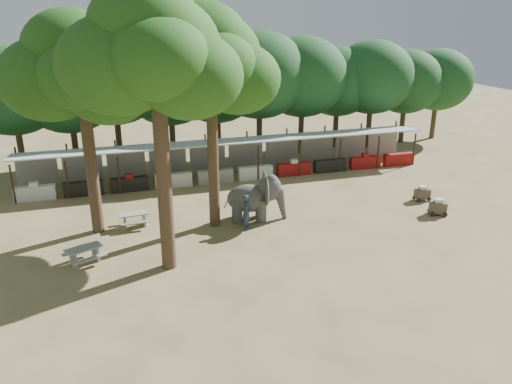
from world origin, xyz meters
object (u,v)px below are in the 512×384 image
object	(u,v)px
yard_tree_center	(152,55)
cart_front	(438,207)
handler	(247,212)
yard_tree_back	(207,61)
cart_back	(422,193)
yard_tree_left	(77,70)
picnic_table_far	(134,218)
picnic_table_near	(84,253)
elephant	(256,197)

from	to	relation	value
yard_tree_center	cart_front	xyz separation A→B (m)	(15.43, 1.47, -8.74)
yard_tree_center	handler	size ratio (longest dim) A/B	6.37
handler	cart_front	distance (m)	10.90
yard_tree_back	cart_back	size ratio (longest dim) A/B	11.56
yard_tree_left	picnic_table_far	bearing A→B (deg)	-3.87
yard_tree_back	picnic_table_near	bearing A→B (deg)	-157.05
picnic_table_near	picnic_table_far	distance (m)	4.38
yard_tree_center	elephant	xyz separation A→B (m)	(5.47, 3.89, -7.92)
elephant	picnic_table_far	bearing A→B (deg)	-175.78
yard_tree_left	yard_tree_back	distance (m)	6.09
handler	yard_tree_back	bearing A→B (deg)	81.31
yard_tree_back	picnic_table_far	bearing A→B (deg)	167.81
elephant	cart_back	distance (m)	10.52
handler	cart_front	world-z (taller)	handler
yard_tree_back	handler	bearing A→B (deg)	-35.96
yard_tree_left	elephant	xyz separation A→B (m)	(8.48, -1.11, -6.92)
yard_tree_back	cart_front	size ratio (longest dim) A/B	10.04
yard_tree_left	yard_tree_center	world-z (taller)	yard_tree_center
yard_tree_center	cart_front	bearing A→B (deg)	5.44
picnic_table_near	cart_front	bearing A→B (deg)	-24.21
elephant	yard_tree_left	bearing A→B (deg)	-174.68
yard_tree_left	cart_back	xyz separation A→B (m)	(18.96, -1.29, -7.75)
yard_tree_left	picnic_table_far	distance (m)	7.96
cart_front	cart_back	distance (m)	2.30
elephant	picnic_table_far	size ratio (longest dim) A/B	2.18
yard_tree_left	handler	size ratio (longest dim) A/B	5.83
yard_tree_center	handler	world-z (taller)	yard_tree_center
elephant	picnic_table_near	size ratio (longest dim) A/B	1.70
yard_tree_back	handler	xyz separation A→B (m)	(1.63, -1.18, -7.60)
handler	cart_back	distance (m)	11.38
yard_tree_center	handler	xyz separation A→B (m)	(4.62, 2.82, -8.26)
cart_back	yard_tree_back	bearing A→B (deg)	-176.56
cart_front	cart_back	xyz separation A→B (m)	(0.53, 2.24, -0.02)
yard_tree_center	picnic_table_far	world-z (taller)	yard_tree_center
cart_back	yard_tree_center	bearing A→B (deg)	-162.19
yard_tree_left	picnic_table_far	xyz separation A→B (m)	(2.00, -0.14, -7.70)
yard_tree_back	picnic_table_near	xyz separation A→B (m)	(-6.48, -2.75, -8.03)
yard_tree_center	picnic_table_far	size ratio (longest dim) A/B	7.61
yard_tree_left	handler	world-z (taller)	yard_tree_left
yard_tree_left	elephant	bearing A→B (deg)	-7.46
yard_tree_back	cart_front	world-z (taller)	yard_tree_back
yard_tree_back	picnic_table_near	distance (m)	10.68
yard_tree_center	handler	bearing A→B (deg)	31.39
picnic_table_near	cart_front	xyz separation A→B (m)	(18.92, 0.22, -0.05)
yard_tree_left	picnic_table_far	size ratio (longest dim) A/B	6.96
handler	cart_front	xyz separation A→B (m)	(10.81, -1.35, -0.48)
yard_tree_left	handler	distance (m)	10.75
picnic_table_far	yard_tree_left	bearing A→B (deg)	173.22
elephant	cart_front	xyz separation A→B (m)	(9.96, -2.42, -0.82)
picnic_table_near	picnic_table_far	world-z (taller)	picnic_table_near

